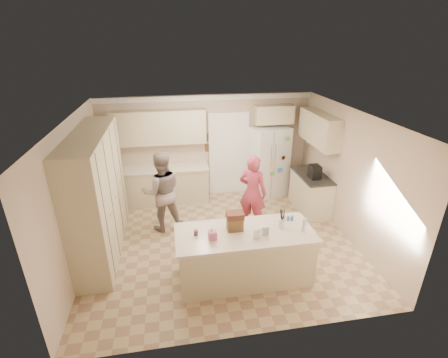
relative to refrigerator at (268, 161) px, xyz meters
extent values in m
cube|color=tan|center=(-1.55, -2.03, -0.91)|extent=(5.20, 4.60, 0.02)
cube|color=white|center=(-1.55, -2.03, 1.71)|extent=(5.20, 4.60, 0.02)
cube|color=beige|center=(-1.55, 0.28, 0.40)|extent=(5.20, 0.02, 2.60)
cube|color=beige|center=(-1.55, -4.34, 0.40)|extent=(5.20, 0.02, 2.60)
cube|color=beige|center=(-4.16, -2.03, 0.40)|extent=(0.02, 4.60, 2.60)
cube|color=beige|center=(1.06, -2.03, 0.40)|extent=(0.02, 4.60, 2.60)
cube|color=white|center=(-1.55, 0.23, 1.63)|extent=(5.20, 0.08, 0.12)
cube|color=beige|center=(-3.85, -1.83, 0.28)|extent=(0.60, 2.60, 2.35)
cube|color=beige|center=(-2.70, -0.03, -0.46)|extent=(2.20, 0.60, 0.88)
cube|color=beige|center=(-2.70, -0.04, 0.00)|extent=(2.24, 0.63, 0.04)
cube|color=beige|center=(-2.70, 0.09, 1.00)|extent=(2.20, 0.35, 0.80)
cube|color=black|center=(-1.00, 0.25, 0.15)|extent=(0.90, 0.06, 2.10)
cube|color=white|center=(-1.00, 0.21, 0.15)|extent=(1.02, 0.03, 2.22)
cube|color=brown|center=(-1.53, 0.24, 0.65)|extent=(0.15, 0.02, 0.20)
cube|color=brown|center=(-1.53, 0.24, 0.38)|extent=(0.15, 0.02, 0.20)
cube|color=white|center=(0.00, 0.00, 0.00)|extent=(1.04, 0.89, 1.80)
cube|color=gray|center=(0.00, -0.36, 0.00)|extent=(0.02, 0.02, 1.78)
cube|color=black|center=(-0.22, -0.37, 0.25)|extent=(0.22, 0.03, 0.35)
cylinder|color=silver|center=(-0.05, -0.37, 0.15)|extent=(0.02, 0.02, 0.85)
cylinder|color=silver|center=(0.05, -0.37, 0.15)|extent=(0.02, 0.02, 0.85)
cube|color=beige|center=(0.10, 0.09, 1.20)|extent=(0.95, 0.35, 0.45)
cube|color=beige|center=(0.75, -1.03, -0.46)|extent=(0.60, 1.20, 0.88)
cube|color=#2D2B28|center=(0.74, -1.03, 0.00)|extent=(0.63, 1.24, 0.04)
cube|color=beige|center=(0.88, -0.83, 1.05)|extent=(0.35, 1.50, 0.70)
cube|color=black|center=(0.70, -1.23, 0.17)|extent=(0.22, 0.28, 0.30)
cube|color=beige|center=(-1.35, -3.13, -0.46)|extent=(2.20, 0.90, 0.88)
cube|color=beige|center=(-1.35, -3.13, 0.00)|extent=(2.28, 0.96, 0.05)
cylinder|color=white|center=(-0.70, -3.08, 0.10)|extent=(0.13, 0.13, 0.15)
cube|color=#CC678C|center=(-1.90, -3.23, 0.10)|extent=(0.13, 0.13, 0.14)
cone|color=white|center=(-1.90, -3.23, 0.20)|extent=(0.08, 0.08, 0.08)
cube|color=brown|center=(-1.50, -3.03, 0.14)|extent=(0.26, 0.18, 0.22)
cube|color=#592D1E|center=(-1.50, -3.03, 0.30)|extent=(0.28, 0.20, 0.10)
cylinder|color=#59263F|center=(-2.15, -3.08, 0.07)|extent=(0.07, 0.07, 0.09)
cube|color=white|center=(-1.20, -3.33, 0.11)|extent=(0.12, 0.06, 0.16)
cube|color=silver|center=(-1.05, -3.28, 0.11)|extent=(0.12, 0.05, 0.16)
cylinder|color=silver|center=(-0.40, -3.28, 0.14)|extent=(0.07, 0.07, 0.24)
cylinder|color=teal|center=(-0.53, -2.91, 0.07)|extent=(0.05, 0.05, 0.09)
cylinder|color=teal|center=(-0.46, -2.91, 0.07)|extent=(0.05, 0.05, 0.09)
imported|color=gray|center=(-2.70, -1.28, -0.02)|extent=(0.92, 0.75, 1.76)
imported|color=#B23F5C|center=(-0.81, -1.55, -0.07)|extent=(0.73, 0.68, 1.66)
camera|label=1|loc=(-2.45, -7.51, 2.97)|focal=26.00mm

